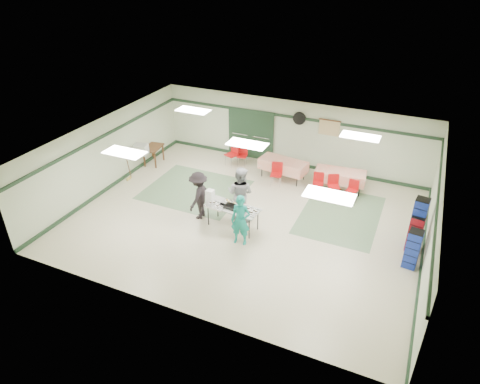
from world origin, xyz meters
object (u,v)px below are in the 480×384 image
at_px(volunteer_grey, 240,194).
at_px(dining_table_b, 283,165).
at_px(volunteer_dark, 199,195).
at_px(office_printer, 141,150).
at_px(serving_table, 233,208).
at_px(broom, 128,164).
at_px(volunteer_teal, 241,220).
at_px(chair_c, 353,188).
at_px(chair_d, 277,171).
at_px(chair_loose_a, 243,153).
at_px(chair_loose_b, 233,152).
at_px(chair_a, 334,183).
at_px(crate_stack_red, 415,233).
at_px(crate_stack_blue_b, 417,224).
at_px(printer_table, 153,149).
at_px(dining_table_a, 340,176).
at_px(crate_stack_blue_a, 413,249).
at_px(chair_b, 318,181).

xyz_separation_m(volunteer_grey, dining_table_b, (0.36, 3.23, -0.36)).
xyz_separation_m(volunteer_dark, office_printer, (-3.69, 2.02, 0.12)).
distance_m(serving_table, broom, 5.20).
xyz_separation_m(volunteer_teal, volunteer_dark, (-1.82, 0.75, 0.02)).
relative_size(chair_c, chair_d, 0.88).
relative_size(chair_c, chair_loose_a, 0.98).
bearing_deg(chair_loose_b, volunteer_dark, -58.23).
relative_size(chair_a, chair_loose_b, 0.91).
relative_size(volunteer_grey, crate_stack_red, 1.55).
bearing_deg(chair_loose_b, volunteer_grey, -39.04).
bearing_deg(chair_a, crate_stack_red, -61.23).
bearing_deg(crate_stack_blue_b, chair_loose_b, 158.13).
xyz_separation_m(chair_a, printer_table, (-7.39, -0.36, 0.13)).
xyz_separation_m(volunteer_grey, crate_stack_blue_b, (5.36, 0.61, -0.08)).
xyz_separation_m(chair_c, crate_stack_blue_b, (2.22, -2.05, 0.37)).
bearing_deg(serving_table, volunteer_grey, 96.57).
xyz_separation_m(dining_table_a, crate_stack_red, (2.80, -2.73, 0.03)).
bearing_deg(dining_table_b, crate_stack_red, -20.48).
xyz_separation_m(chair_d, broom, (-5.32, -1.94, 0.13)).
bearing_deg(crate_stack_blue_a, office_printer, 169.87).
distance_m(serving_table, crate_stack_blue_b, 5.49).
xyz_separation_m(volunteer_teal, crate_stack_blue_a, (4.79, 0.93, -0.21)).
bearing_deg(chair_loose_a, volunteer_teal, -74.99).
distance_m(volunteer_grey, volunteer_dark, 1.35).
xyz_separation_m(dining_table_b, broom, (-5.38, -2.51, 0.10)).
xyz_separation_m(volunteer_grey, chair_a, (2.45, 2.66, -0.41)).
xyz_separation_m(chair_c, chair_d, (-2.84, 0.01, 0.07)).
height_order(volunteer_grey, broom, volunteer_grey).
bearing_deg(volunteer_dark, chair_loose_a, -178.50).
bearing_deg(chair_b, chair_d, 168.42).
distance_m(volunteer_dark, crate_stack_red, 6.69).
height_order(chair_b, chair_loose_b, chair_loose_b).
bearing_deg(crate_stack_blue_b, crate_stack_blue_a, -90.00).
relative_size(chair_d, crate_stack_blue_b, 0.53).
distance_m(volunteer_teal, printer_table, 6.56).
distance_m(chair_loose_b, crate_stack_red, 7.86).
relative_size(chair_loose_b, crate_stack_red, 0.78).
distance_m(volunteer_teal, volunteer_grey, 1.38).
distance_m(serving_table, chair_d, 3.28).
xyz_separation_m(chair_b, chair_loose_a, (-3.45, 1.05, -0.00)).
relative_size(dining_table_a, printer_table, 1.82).
bearing_deg(chair_b, chair_c, -11.37).
bearing_deg(chair_b, serving_table, -131.52).
bearing_deg(crate_stack_blue_b, volunteer_grey, -173.55).
relative_size(volunteer_dark, chair_a, 1.94).
bearing_deg(dining_table_a, serving_table, -129.60).
bearing_deg(chair_c, chair_loose_b, 179.28).
distance_m(dining_table_b, chair_b, 1.65).
xyz_separation_m(chair_a, chair_loose_a, (-4.01, 1.05, -0.03)).
distance_m(volunteer_grey, dining_table_a, 4.14).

